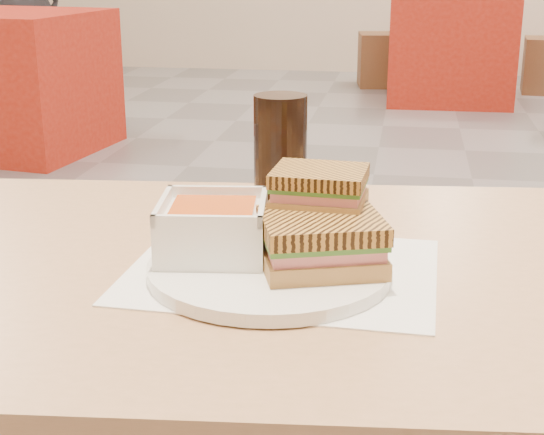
% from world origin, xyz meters
% --- Properties ---
extents(main_table, '(1.27, 0.82, 0.75)m').
position_xyz_m(main_table, '(-0.12, -1.97, 0.64)').
color(main_table, tan).
rests_on(main_table, ground).
extents(tray_liner, '(0.36, 0.29, 0.00)m').
position_xyz_m(tray_liner, '(0.02, -1.99, 0.75)').
color(tray_liner, white).
rests_on(tray_liner, main_table).
extents(plate, '(0.28, 0.28, 0.02)m').
position_xyz_m(plate, '(0.01, -2.01, 0.76)').
color(plate, white).
rests_on(plate, tray_liner).
extents(soup_bowl, '(0.14, 0.14, 0.07)m').
position_xyz_m(soup_bowl, '(-0.06, -1.99, 0.80)').
color(soup_bowl, white).
rests_on(soup_bowl, plate).
extents(panini_lower, '(0.16, 0.15, 0.06)m').
position_xyz_m(panini_lower, '(0.07, -2.01, 0.80)').
color(panini_lower, '#AE7F45').
rests_on(panini_lower, plate).
extents(panini_upper, '(0.11, 0.10, 0.05)m').
position_xyz_m(panini_upper, '(0.06, -1.95, 0.84)').
color(panini_upper, '#AE7F45').
rests_on(panini_upper, panini_lower).
extents(cola_glass, '(0.08, 0.08, 0.16)m').
position_xyz_m(cola_glass, '(-0.02, -1.73, 0.83)').
color(cola_glass, black).
rests_on(cola_glass, main_table).
extents(bg_table_0, '(1.01, 1.01, 0.79)m').
position_xyz_m(bg_table_0, '(-2.06, 1.47, 0.39)').
color(bg_table_0, maroon).
rests_on(bg_table_0, ground).
extents(bg_table_2, '(0.92, 0.92, 0.80)m').
position_xyz_m(bg_table_2, '(0.45, 3.56, 0.40)').
color(bg_table_2, maroon).
rests_on(bg_table_2, ground).
extents(bg_chair_0r, '(0.45, 0.45, 0.43)m').
position_xyz_m(bg_chair_0r, '(-2.14, 1.87, 0.22)').
color(bg_chair_0r, brown).
rests_on(bg_chair_0r, ground).
extents(bg_chair_2l, '(0.45, 0.45, 0.44)m').
position_xyz_m(bg_chair_2l, '(-0.08, 4.20, 0.22)').
color(bg_chair_2l, brown).
rests_on(bg_chair_2l, ground).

